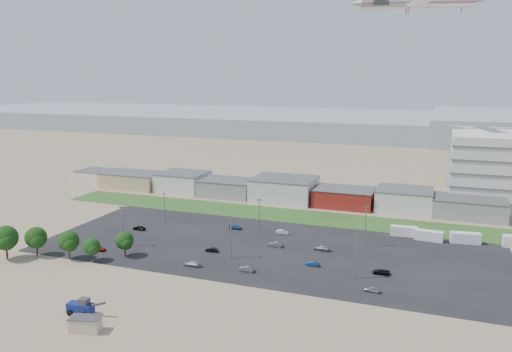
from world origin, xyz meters
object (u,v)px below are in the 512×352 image
at_px(parked_car_13, 247,269).
at_px(parked_car_2, 372,289).
at_px(parked_car_0, 381,272).
at_px(parked_car_3, 192,264).
at_px(parked_car_12, 322,248).
at_px(tree_far_left, 6,241).
at_px(portable_shed, 85,324).
at_px(parked_car_10, 99,248).
at_px(parked_car_5, 139,228).
at_px(box_trailer_a, 404,231).
at_px(parked_car_11, 282,232).
at_px(parked_car_7, 276,244).
at_px(airliner, 417,3).
at_px(parked_car_1, 313,264).
at_px(telehandler, 80,306).
at_px(parked_car_4, 212,250).
at_px(parked_car_6, 236,227).

bearing_deg(parked_car_13, parked_car_2, 90.62).
bearing_deg(parked_car_0, parked_car_13, -74.75).
height_order(parked_car_3, parked_car_12, parked_car_12).
bearing_deg(tree_far_left, portable_shed, -28.46).
bearing_deg(parked_car_10, tree_far_left, 128.39).
height_order(parked_car_5, parked_car_12, parked_car_5).
bearing_deg(parked_car_5, parked_car_0, 85.30).
xyz_separation_m(parked_car_0, parked_car_3, (-42.82, -10.49, 0.06)).
distance_m(box_trailer_a, parked_car_5, 76.36).
relative_size(tree_far_left, parked_car_12, 2.28).
relative_size(tree_far_left, parked_car_11, 2.65).
xyz_separation_m(box_trailer_a, parked_car_5, (-73.38, -21.11, -0.73)).
bearing_deg(parked_car_2, parked_car_7, -118.61).
bearing_deg(parked_car_10, parked_car_12, -68.10).
relative_size(airliner, parked_car_1, 14.53).
distance_m(telehandler, parked_car_10, 36.03).
xyz_separation_m(parked_car_4, parked_car_13, (13.12, -9.08, 0.05)).
height_order(parked_car_5, parked_car_11, parked_car_5).
relative_size(parked_car_4, parked_car_10, 0.82).
bearing_deg(parked_car_2, parked_car_13, -85.54).
xyz_separation_m(parked_car_0, parked_car_1, (-15.88, -0.51, -0.01)).
distance_m(parked_car_10, parked_car_13, 41.01).
height_order(parked_car_4, parked_car_6, parked_car_6).
bearing_deg(parked_car_13, parked_car_4, -121.23).
xyz_separation_m(tree_far_left, parked_car_2, (86.89, 11.74, -4.27)).
bearing_deg(parked_car_6, telehandler, 175.86).
bearing_deg(telehandler, airliner, 63.50).
xyz_separation_m(tree_far_left, parked_car_0, (87.58, 22.21, -4.30)).
xyz_separation_m(telehandler, airliner, (51.12, 123.31, 68.33)).
relative_size(parked_car_7, parked_car_13, 1.06).
distance_m(portable_shed, parked_car_3, 34.40).
xyz_separation_m(box_trailer_a, parked_car_3, (-45.63, -41.27, -0.77)).
bearing_deg(parked_car_11, parked_car_2, -143.26).
bearing_deg(parked_car_4, portable_shed, -8.08).
relative_size(portable_shed, airliner, 0.11).
height_order(portable_shed, parked_car_2, portable_shed).
bearing_deg(portable_shed, tree_far_left, 136.38).
height_order(airliner, parked_car_1, airliner).
bearing_deg(tree_far_left, parked_car_11, 36.57).
xyz_separation_m(parked_car_12, parked_car_13, (-13.09, -20.01, -0.01)).
relative_size(telehandler, parked_car_11, 2.19).
bearing_deg(parked_car_1, telehandler, -39.36).
height_order(parked_car_1, parked_car_5, parked_car_5).
bearing_deg(box_trailer_a, parked_car_4, -150.49).
bearing_deg(portable_shed, telehandler, 120.65).
relative_size(parked_car_6, parked_car_7, 1.03).
relative_size(box_trailer_a, parked_car_5, 1.91).
xyz_separation_m(parked_car_2, parked_car_6, (-43.54, 30.63, 0.01)).
xyz_separation_m(parked_car_5, parked_car_13, (41.16, -18.71, -0.05)).
bearing_deg(tree_far_left, parked_car_7, 28.25).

